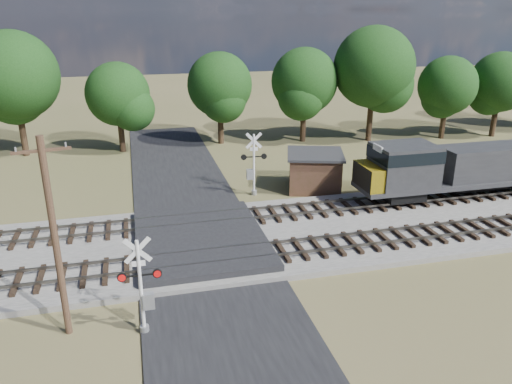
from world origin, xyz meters
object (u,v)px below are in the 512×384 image
object	(u,v)px
equipment_shed	(315,171)
utility_pole	(54,235)
crossing_signal_far	(253,169)
crossing_signal_near	(144,294)

from	to	relation	value
equipment_shed	utility_pole	bearing A→B (deg)	-120.79
crossing_signal_far	utility_pole	xyz separation A→B (m)	(-11.08, -13.81, 2.48)
crossing_signal_near	utility_pole	bearing A→B (deg)	167.13
equipment_shed	crossing_signal_near	bearing A→B (deg)	-113.12
crossing_signal_far	utility_pole	distance (m)	17.87
crossing_signal_far	utility_pole	size ratio (longest dim) A/B	0.55
crossing_signal_near	utility_pole	world-z (taller)	utility_pole
crossing_signal_far	equipment_shed	world-z (taller)	crossing_signal_far
crossing_signal_near	crossing_signal_far	xyz separation A→B (m)	(8.00, 14.54, 0.11)
crossing_signal_far	equipment_shed	xyz separation A→B (m)	(4.69, 0.18, -0.51)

